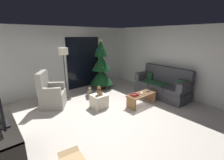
{
  "coord_description": "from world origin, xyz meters",
  "views": [
    {
      "loc": [
        -2.55,
        -2.87,
        2.18
      ],
      "look_at": [
        0.4,
        0.7,
        0.85
      ],
      "focal_mm": 25.23,
      "sensor_mm": 36.0,
      "label": 1
    }
  ],
  "objects": [
    {
      "name": "teddy_bear_cream_by_tree",
      "position": [
        0.4,
        2.04,
        0.12
      ],
      "size": [
        0.21,
        0.22,
        0.29
      ],
      "color": "beige",
      "rests_on": "ground"
    },
    {
      "name": "wall_back",
      "position": [
        0.0,
        3.06,
        1.25
      ],
      "size": [
        5.72,
        0.12,
        2.5
      ],
      "primitive_type": "cube",
      "color": "silver",
      "rests_on": "ground"
    },
    {
      "name": "cell_phone",
      "position": [
        0.86,
        0.17,
        0.46
      ],
      "size": [
        0.13,
        0.16,
        0.01
      ],
      "primitive_type": "cube",
      "rotation": [
        0.0,
        0.0,
        0.5
      ],
      "color": "black",
      "rests_on": "book_stack"
    },
    {
      "name": "ground_plane",
      "position": [
        0.0,
        0.0,
        0.0
      ],
      "size": [
        7.0,
        7.0,
        0.0
      ],
      "primitive_type": "plane",
      "color": "#BCB2A8"
    },
    {
      "name": "floor_lamp",
      "position": [
        -0.5,
        2.09,
        1.51
      ],
      "size": [
        0.32,
        0.32,
        1.78
      ],
      "color": "#2D2D30",
      "rests_on": "ground"
    },
    {
      "name": "armchair",
      "position": [
        -1.1,
        1.85,
        0.4
      ],
      "size": [
        0.95,
        0.95,
        1.13
      ],
      "color": "gray",
      "rests_on": "ground"
    },
    {
      "name": "book_stack",
      "position": [
        0.86,
        0.17,
        0.42
      ],
      "size": [
        0.26,
        0.23,
        0.07
      ],
      "color": "#A32D28",
      "rests_on": "coffee_table"
    },
    {
      "name": "patio_door_frame",
      "position": [
        0.72,
        2.99,
        1.1
      ],
      "size": [
        1.6,
        0.02,
        2.2
      ],
      "primitive_type": "cube",
      "color": "silver",
      "rests_on": "ground"
    },
    {
      "name": "remote_graphite",
      "position": [
        1.48,
        0.12,
        0.39
      ],
      "size": [
        0.16,
        0.08,
        0.02
      ],
      "primitive_type": "cube",
      "rotation": [
        0.0,
        0.0,
        1.35
      ],
      "color": "#333338",
      "rests_on": "coffee_table"
    },
    {
      "name": "patio_door_glass",
      "position": [
        0.72,
        2.97,
        1.05
      ],
      "size": [
        1.5,
        0.02,
        2.1
      ],
      "primitive_type": "cube",
      "color": "black",
      "rests_on": "ground"
    },
    {
      "name": "coffee_table",
      "position": [
        1.18,
        0.14,
        0.26
      ],
      "size": [
        1.1,
        0.4,
        0.38
      ],
      "color": "olive",
      "rests_on": "ground"
    },
    {
      "name": "remote_white",
      "position": [
        1.21,
        0.18,
        0.39
      ],
      "size": [
        0.16,
        0.1,
        0.02
      ],
      "primitive_type": "cube",
      "rotation": [
        0.0,
        0.0,
        1.98
      ],
      "color": "silver",
      "rests_on": "coffee_table"
    },
    {
      "name": "teddy_bear_chestnut",
      "position": [
        0.02,
        0.86,
        0.53
      ],
      "size": [
        0.22,
        0.21,
        0.29
      ],
      "color": "brown",
      "rests_on": "ottoman"
    },
    {
      "name": "couch",
      "position": [
        2.32,
        0.15,
        0.4
      ],
      "size": [
        0.84,
        1.96,
        1.08
      ],
      "color": "#3D3D42",
      "rests_on": "ground"
    },
    {
      "name": "media_shelf",
      "position": [
        -2.53,
        -0.0,
        0.35
      ],
      "size": [
        0.4,
        1.4,
        0.75
      ],
      "color": "black",
      "rests_on": "ground"
    },
    {
      "name": "wall_right",
      "position": [
        2.86,
        0.0,
        1.25
      ],
      "size": [
        0.12,
        6.0,
        2.5
      ],
      "primitive_type": "cube",
      "color": "silver",
      "rests_on": "ground"
    },
    {
      "name": "christmas_tree",
      "position": [
        1.14,
        2.29,
        0.91
      ],
      "size": [
        0.95,
        0.95,
        2.06
      ],
      "color": "#4C1E19",
      "rests_on": "ground"
    },
    {
      "name": "ottoman",
      "position": [
        0.01,
        0.86,
        0.21
      ],
      "size": [
        0.44,
        0.44,
        0.41
      ],
      "primitive_type": "cube",
      "color": "beige",
      "rests_on": "ground"
    }
  ]
}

